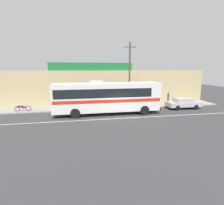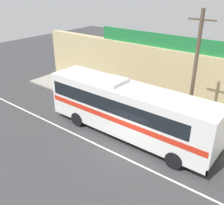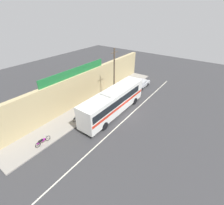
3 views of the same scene
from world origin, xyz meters
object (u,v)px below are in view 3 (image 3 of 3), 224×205
intercity_bus (113,101)px  pedestrian_far_right (127,80)px  utility_pole (114,75)px  motorcycle_black (43,141)px  parked_car (141,84)px  motorcycle_green (78,117)px  pedestrian_far_left (102,97)px

intercity_bus → pedestrian_far_right: 10.18m
utility_pole → motorcycle_black: bearing=178.1°
parked_car → pedestrian_far_right: pedestrian_far_right is taller
utility_pole → motorcycle_green: size_ratio=4.47×
motorcycle_green → intercity_bus: bearing=-34.3°
parked_car → pedestrian_far_left: (-8.87, 2.20, 0.35)m
intercity_bus → pedestrian_far_right: intercity_bus is taller
intercity_bus → motorcycle_black: 10.09m
intercity_bus → pedestrian_far_right: (9.48, 3.58, -0.94)m
motorcycle_black → pedestrian_far_right: bearing=2.6°
intercity_bus → motorcycle_black: size_ratio=6.43×
motorcycle_green → parked_car: bearing=-7.9°
parked_car → motorcycle_green: bearing=172.1°
motorcycle_green → pedestrian_far_right: size_ratio=1.08×
intercity_bus → parked_car: intercity_bus is taller
utility_pole → pedestrian_far_right: (6.13, 1.32, -3.23)m
motorcycle_black → pedestrian_far_right: pedestrian_far_right is taller
parked_car → motorcycle_black: size_ratio=2.35×
pedestrian_far_right → pedestrian_far_left: pedestrian_far_right is taller
intercity_bus → parked_car: 10.31m
intercity_bus → utility_pole: 4.64m
intercity_bus → utility_pole: (3.34, 2.27, 2.29)m
intercity_bus → pedestrian_far_left: (1.32, 3.08, -0.98)m
pedestrian_far_right → motorcycle_black: bearing=-177.4°
pedestrian_far_right → pedestrian_far_left: size_ratio=1.03×
motorcycle_black → parked_car: bearing=-5.3°
motorcycle_green → utility_pole: bearing=-4.6°
motorcycle_black → utility_pole: bearing=-1.9°
intercity_bus → pedestrian_far_left: size_ratio=7.32×
motorcycle_black → pedestrian_far_right: 19.11m
pedestrian_far_right → motorcycle_green: bearing=-177.0°
intercity_bus → motorcycle_black: bearing=164.3°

